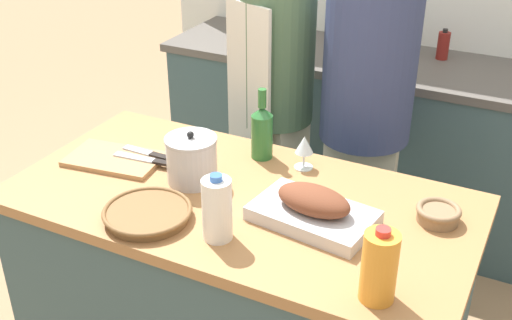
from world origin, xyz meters
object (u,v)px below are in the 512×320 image
at_px(wine_glass_left, 304,146).
at_px(stand_mixer, 358,25).
at_px(roasting_pan, 313,209).
at_px(juice_jug, 379,267).
at_px(person_cook_guest, 366,113).
at_px(condiment_bottle_extra, 369,44).
at_px(mixing_bowl, 438,214).
at_px(condiment_bottle_short, 403,41).
at_px(wicker_basket, 148,213).
at_px(stock_pot, 192,160).
at_px(milk_jug, 217,209).
at_px(knife_paring, 147,153).
at_px(person_cook_aproned, 275,95).
at_px(condiment_bottle_tall, 443,45).
at_px(wine_bottle_green, 262,131).
at_px(knife_chef, 148,160).
at_px(cutting_board, 114,159).

height_order(wine_glass_left, stand_mixer, stand_mixer).
distance_m(roasting_pan, juice_jug, 0.38).
height_order(stand_mixer, person_cook_guest, person_cook_guest).
distance_m(wine_glass_left, condiment_bottle_extra, 1.05).
bearing_deg(condiment_bottle_extra, mixing_bowl, -62.38).
distance_m(mixing_bowl, stand_mixer, 1.50).
height_order(roasting_pan, condiment_bottle_short, condiment_bottle_short).
relative_size(wicker_basket, person_cook_guest, 0.17).
distance_m(stock_pot, condiment_bottle_short, 1.49).
xyz_separation_m(condiment_bottle_short, person_cook_guest, (0.04, -0.68, -0.11)).
height_order(wicker_basket, milk_jug, milk_jug).
height_order(knife_paring, person_cook_aproned, person_cook_aproned).
bearing_deg(wine_glass_left, juice_jug, -51.55).
relative_size(mixing_bowl, condiment_bottle_extra, 0.71).
relative_size(wicker_basket, condiment_bottle_tall, 1.84).
bearing_deg(wicker_basket, mixing_bowl, 26.02).
xyz_separation_m(roasting_pan, condiment_bottle_short, (-0.14, 1.50, 0.08)).
xyz_separation_m(milk_jug, person_cook_aproned, (-0.30, 1.02, -0.08)).
height_order(roasting_pan, stand_mixer, stand_mixer).
bearing_deg(wicker_basket, wine_bottle_green, 75.76).
bearing_deg(roasting_pan, condiment_bottle_extra, 101.37).
bearing_deg(wine_glass_left, knife_paring, -160.47).
xyz_separation_m(wine_bottle_green, knife_paring, (-0.37, -0.20, -0.08)).
xyz_separation_m(knife_chef, knife_paring, (-0.04, 0.04, 0.00)).
bearing_deg(milk_jug, knife_chef, 148.25).
relative_size(mixing_bowl, knife_chef, 0.54).
distance_m(roasting_pan, stock_pot, 0.47).
bearing_deg(wicker_basket, roasting_pan, 25.17).
relative_size(roasting_pan, juice_jug, 1.83).
height_order(wine_bottle_green, person_cook_aproned, person_cook_aproned).
bearing_deg(stand_mixer, wine_bottle_green, -87.71).
bearing_deg(condiment_bottle_tall, stock_pot, -108.34).
distance_m(mixing_bowl, knife_chef, 1.01).
bearing_deg(wicker_basket, condiment_bottle_extra, 83.04).
relative_size(roasting_pan, mixing_bowl, 2.86).
bearing_deg(milk_jug, knife_paring, 146.45).
height_order(milk_jug, condiment_bottle_short, condiment_bottle_short).
height_order(wicker_basket, juice_jug, juice_jug).
relative_size(stock_pot, knife_chef, 0.73).
xyz_separation_m(roasting_pan, cutting_board, (-0.79, 0.04, -0.04)).
xyz_separation_m(wicker_basket, stock_pot, (-0.00, 0.26, 0.06)).
distance_m(stock_pot, condiment_bottle_extra, 1.32).
height_order(stock_pot, condiment_bottle_extra, condiment_bottle_extra).
bearing_deg(stock_pot, wine_bottle_green, 62.99).
bearing_deg(condiment_bottle_short, wicker_basket, -100.57).
distance_m(wine_bottle_green, condiment_bottle_extra, 1.04).
height_order(wicker_basket, person_cook_aproned, person_cook_aproned).
bearing_deg(stock_pot, wine_glass_left, 40.28).
bearing_deg(juice_jug, cutting_board, 164.76).
xyz_separation_m(wine_glass_left, stand_mixer, (-0.22, 1.19, 0.09)).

